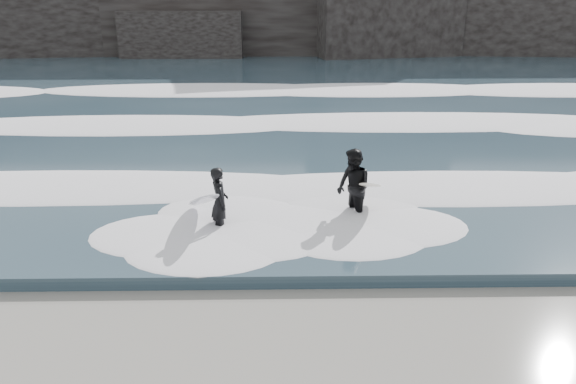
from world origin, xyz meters
The scene contains 6 objects.
sea centered at (0.00, 29.00, 0.15)m, with size 90.00×52.00×0.30m, color #293C49.
foam_near centered at (0.00, 9.00, 0.40)m, with size 60.00×3.20×0.20m, color white.
foam_mid centered at (0.00, 16.00, 0.42)m, with size 60.00×4.00×0.24m, color white.
foam_far centered at (0.00, 25.00, 0.45)m, with size 60.00×4.80×0.30m, color white.
surfer_left centered at (-1.62, 5.69, 0.88)m, with size 1.35×2.19×1.74m.
surfer_right centered at (1.80, 6.30, 0.99)m, with size 1.48×1.97×1.97m.
Camera 1 is at (-0.11, -6.88, 5.67)m, focal length 35.00 mm.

